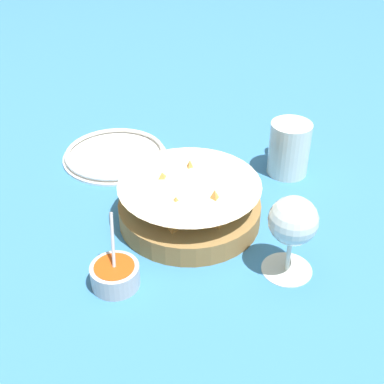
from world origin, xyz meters
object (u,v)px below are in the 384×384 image
food_basket (191,204)px  side_plate (115,154)px  wine_glass (293,224)px  sauce_cup (115,274)px  beer_mug (289,150)px

food_basket → side_plate: 0.26m
food_basket → wine_glass: bearing=-135.3°
wine_glass → sauce_cup: bearing=91.8°
food_basket → side_plate: food_basket is taller
beer_mug → food_basket: bearing=125.0°
food_basket → wine_glass: 0.20m
wine_glass → side_plate: wine_glass is taller
sauce_cup → side_plate: bearing=2.1°
wine_glass → beer_mug: bearing=-12.9°
side_plate → sauce_cup: bearing=-177.9°
beer_mug → sauce_cup: bearing=131.3°
food_basket → beer_mug: 0.24m
wine_glass → side_plate: size_ratio=0.63×
sauce_cup → beer_mug: bearing=-48.7°
sauce_cup → wine_glass: 0.27m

